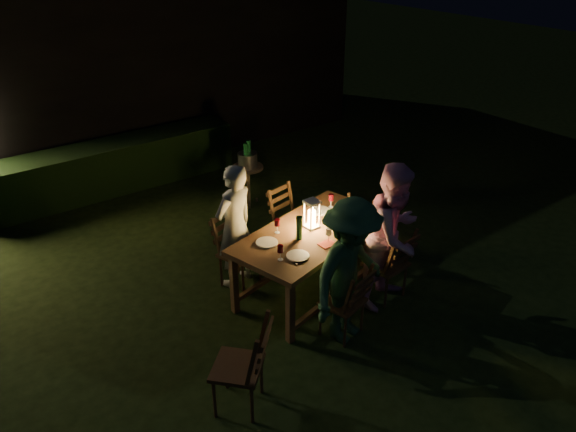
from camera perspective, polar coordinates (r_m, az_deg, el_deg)
garden_envelope at (r=11.75m, az=-20.40°, el=14.29°), size 40.00×40.00×3.20m
dining_table at (r=6.55m, az=2.47°, el=-2.09°), size 2.17×1.43×0.83m
chair_near_left at (r=6.14m, az=5.62°, el=-9.78°), size 0.51×0.53×0.92m
chair_near_right at (r=6.77m, az=9.94°, el=-5.97°), size 0.48×0.51×0.97m
chair_far_left at (r=6.93m, az=-4.98°, el=-4.75°), size 0.57×0.59×0.97m
chair_far_right at (r=7.57m, az=0.27°, el=-1.64°), size 0.50×0.53×0.94m
chair_end at (r=7.68m, az=7.96°, el=-1.54°), size 0.53×0.51×0.91m
chair_spare at (r=5.34m, az=-4.87°, el=-16.28°), size 0.66×0.66×1.01m
person_house_side at (r=6.71m, az=-5.45°, el=-1.05°), size 0.65×0.50×1.57m
person_opp_right at (r=6.45m, az=10.74°, el=-1.91°), size 0.97×0.84×1.73m
person_opp_left at (r=5.80m, az=6.29°, el=-5.70°), size 1.18×0.85×1.65m
lantern at (r=6.50m, az=2.43°, el=0.05°), size 0.16×0.16×0.35m
plate_far_left at (r=6.26m, az=-2.16°, el=-2.70°), size 0.25×0.25×0.01m
plate_near_left at (r=6.02m, az=1.00°, el=-4.05°), size 0.25×0.25×0.01m
plate_far_right at (r=6.94m, az=3.28°, el=0.57°), size 0.25×0.25×0.01m
plate_near_right at (r=6.73m, az=6.30°, el=-0.53°), size 0.25×0.25×0.01m
wineglass_a at (r=6.42m, az=-1.11°, el=-1.03°), size 0.06×0.06×0.18m
wineglass_b at (r=5.92m, az=-0.78°, el=-3.74°), size 0.06×0.06×0.18m
wineglass_c at (r=6.55m, az=6.04°, el=-0.55°), size 0.06×0.06×0.18m
wineglass_d at (r=7.01m, az=4.39°, el=1.55°), size 0.06×0.06×0.18m
wineglass_e at (r=6.25m, az=4.15°, el=-1.97°), size 0.06×0.06×0.18m
bottle_table at (r=6.27m, az=1.14°, el=-1.23°), size 0.07×0.07×0.28m
napkin_left at (r=6.24m, az=4.00°, el=-2.86°), size 0.18×0.14×0.01m
napkin_right at (r=6.77m, az=7.33°, el=-0.43°), size 0.18×0.14×0.01m
phone at (r=5.93m, az=1.19°, el=-4.62°), size 0.14×0.07×0.01m
side_table at (r=8.72m, az=-4.09°, el=4.59°), size 0.48×0.48×0.65m
ice_bucket at (r=8.65m, az=-4.13°, el=5.73°), size 0.30×0.30×0.22m
bottle_bucket_a at (r=8.58m, az=-4.28°, el=5.88°), size 0.07×0.07×0.32m
bottle_bucket_b at (r=8.69m, az=-4.01°, el=6.19°), size 0.07×0.07×0.32m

